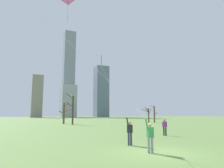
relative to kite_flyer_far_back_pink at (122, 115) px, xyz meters
name	(u,v)px	position (x,y,z in m)	size (l,w,h in m)	color
ground_plane	(156,153)	(0.52, -3.11, -2.03)	(400.00, 400.00, 0.00)	#5B7A3D
kite_flyer_far_back_pink	(122,115)	(0.00, 0.00, 0.00)	(5.11, 0.85, 10.26)	#33384C
kite_flyer_foreground_right_white	(118,103)	(-1.64, -2.79, 0.68)	(16.80, 2.73, 17.15)	gray
bystander_strolling_midfield	(165,126)	(6.98, 4.44, -1.12)	(0.32, 0.47, 1.62)	black
bare_tree_center	(154,114)	(26.42, 33.65, 0.25)	(2.30, 2.57, 4.61)	brown
bare_tree_right_of_center	(148,115)	(22.23, 30.17, 0.05)	(3.05, 1.59, 3.85)	#4C3828
bare_tree_leftmost	(72,108)	(3.80, 30.63, 1.32)	(1.71, 2.37, 6.54)	#423326
bare_tree_rightmost	(64,113)	(3.09, 35.74, 0.49)	(3.00, 1.10, 4.86)	brown
skyline_slender_spire	(68,101)	(24.70, 132.65, 9.11)	(9.99, 11.12, 22.27)	#9EA3AD
skyline_squat_block	(101,91)	(54.89, 147.47, 18.82)	(10.45, 10.09, 51.60)	slate
skyline_mid_tower_left	(37,96)	(4.86, 144.91, 12.82)	(7.44, 11.63, 29.69)	gray
skyline_wide_slab	(69,74)	(28.63, 152.10, 32.51)	(8.76, 8.21, 69.07)	gray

